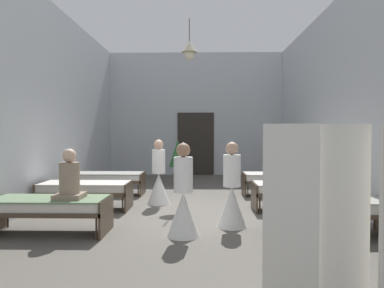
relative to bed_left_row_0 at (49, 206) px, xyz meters
The scene contains 15 objects.
ground_plane 2.99m from the bed_left_row_0, 40.10° to the left, with size 7.21×13.74×0.10m, color #59544C.
room_shell 4.46m from the bed_left_row_0, 55.89° to the left, with size 7.01×13.34×4.71m.
bed_left_row_0 is the anchor object (origin of this frame).
bed_right_row_0 4.51m from the bed_left_row_0, ahead, with size 1.90×0.84×0.57m.
bed_left_row_1 1.90m from the bed_left_row_0, 90.00° to the left, with size 1.90×0.84×0.57m.
bed_right_row_1 4.90m from the bed_left_row_0, 22.83° to the left, with size 1.90×0.84×0.57m.
bed_left_row_2 3.80m from the bed_left_row_0, 90.00° to the left, with size 1.90×0.84×0.57m.
bed_right_row_2 5.90m from the bed_left_row_0, 40.10° to the left, with size 1.90×0.84×0.57m.
nurse_near_aisle 2.19m from the bed_left_row_0, ahead, with size 0.52×0.52×1.49m.
nurse_mid_aisle 2.93m from the bed_left_row_0, 59.25° to the left, with size 0.52×0.52×1.49m.
nurse_far_aisle 3.03m from the bed_left_row_0, ahead, with size 0.52×0.52×1.49m.
patient_seated_primary 4.19m from the bed_left_row_0, ahead, with size 0.44×0.44×0.80m.
patient_seated_secondary 0.56m from the bed_left_row_0, ahead, with size 0.44×0.44×0.80m.
potted_plant 6.10m from the bed_left_row_0, 73.45° to the left, with size 0.57×0.57×1.43m.
privacy_screen 4.73m from the bed_left_row_0, 40.91° to the right, with size 1.25×0.18×1.70m.
Camera 1 is at (0.20, -7.86, 1.63)m, focal length 35.01 mm.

